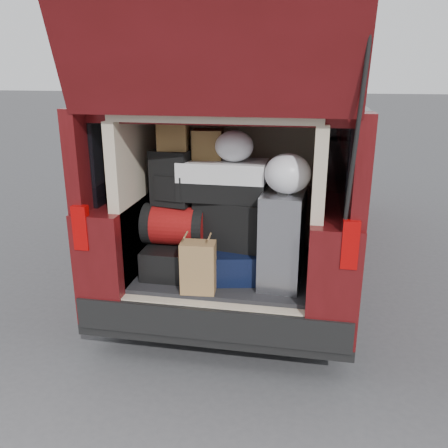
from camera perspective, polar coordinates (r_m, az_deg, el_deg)
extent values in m
plane|color=#3A3A3D|center=(3.71, -0.54, -14.66)|extent=(80.00, 80.00, 0.00)
cylinder|color=black|center=(4.11, -10.83, -6.52)|extent=(0.24, 0.64, 0.64)
cylinder|color=black|center=(3.86, 12.79, -8.35)|extent=(0.24, 0.64, 0.64)
cylinder|color=black|center=(7.11, -1.31, 4.41)|extent=(0.24, 0.64, 0.64)
cylinder|color=black|center=(6.97, 12.03, 3.72)|extent=(0.24, 0.64, 0.64)
cube|color=black|center=(5.46, 3.64, -0.59)|extent=(1.90, 4.85, 0.08)
cube|color=#4D0E0F|center=(5.48, -4.46, 4.26)|extent=(0.33, 4.85, 0.80)
cube|color=#4D0E0F|center=(5.30, 12.19, 3.42)|extent=(0.33, 4.85, 0.80)
cube|color=#4D0E0F|center=(5.18, 3.97, 15.00)|extent=(1.82, 4.46, 0.10)
cube|color=black|center=(5.28, -5.96, 11.85)|extent=(0.12, 4.25, 0.68)
cube|color=black|center=(5.08, 13.86, 11.18)|extent=(0.12, 4.25, 0.68)
cube|color=black|center=(3.26, -1.56, -11.48)|extent=(1.86, 0.16, 0.22)
cube|color=#990505|center=(3.25, -16.79, -0.41)|extent=(0.10, 0.06, 0.30)
cube|color=#990505|center=(2.92, 14.93, -2.39)|extent=(0.10, 0.06, 0.30)
cube|color=black|center=(3.71, 0.25, -5.60)|extent=(1.24, 1.05, 0.06)
cube|color=#BAA98F|center=(3.68, -9.93, 3.91)|extent=(0.08, 1.05, 1.15)
cube|color=#BAA98F|center=(3.45, 11.12, 2.91)|extent=(0.08, 1.05, 1.15)
cube|color=#BAA98F|center=(4.04, 1.68, 5.45)|extent=(1.34, 0.06, 1.15)
cube|color=#BAA98F|center=(3.40, 0.28, 13.39)|extent=(1.34, 1.05, 0.06)
cube|color=#4D0E0F|center=(2.68, -2.77, 23.40)|extent=(1.75, 0.38, 1.02)
cylinder|color=black|center=(2.70, 15.69, 9.74)|extent=(0.02, 0.90, 0.76)
cube|color=black|center=(3.81, 0.25, -8.98)|extent=(1.24, 1.05, 0.55)
cube|color=black|center=(3.62, -5.80, -3.92)|extent=(0.40, 0.55, 0.22)
cube|color=black|center=(3.53, 1.17, -4.39)|extent=(0.50, 0.57, 0.22)
cube|color=silver|center=(3.34, 7.01, -1.70)|extent=(0.31, 0.46, 0.67)
cube|color=olive|center=(3.24, -3.12, -5.23)|extent=(0.24, 0.17, 0.36)
cube|color=maroon|center=(3.52, -5.92, -0.09)|extent=(0.46, 0.30, 0.30)
cube|color=black|center=(3.47, 0.80, 0.17)|extent=(0.53, 0.37, 0.35)
cube|color=black|center=(3.45, -6.34, 5.52)|extent=(0.30, 0.22, 0.40)
cube|color=silver|center=(3.41, -0.11, 5.33)|extent=(0.62, 0.33, 0.28)
cube|color=brown|center=(3.42, -6.11, 10.42)|extent=(0.22, 0.19, 0.19)
cube|color=brown|center=(3.43, -1.96, 9.55)|extent=(0.22, 0.19, 0.21)
ellipsoid|color=white|center=(3.33, 1.24, 9.34)|extent=(0.28, 0.26, 0.22)
ellipsoid|color=white|center=(3.18, 7.67, 6.02)|extent=(0.34, 0.32, 0.27)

